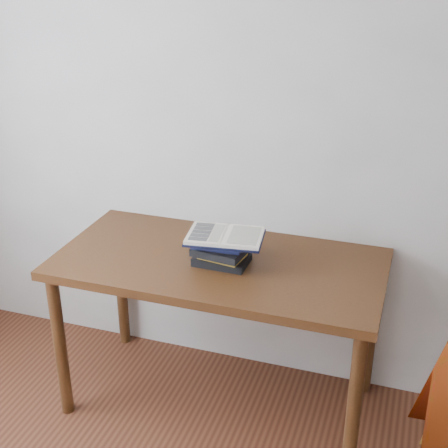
% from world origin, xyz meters
% --- Properties ---
extents(desk, '(1.50, 0.75, 0.81)m').
position_xyz_m(desk, '(0.07, 1.38, 0.71)').
color(desk, '#492512').
rests_on(desk, ground).
extents(book_stack, '(0.24, 0.21, 0.13)m').
position_xyz_m(book_stack, '(0.09, 1.34, 0.87)').
color(book_stack, black).
rests_on(book_stack, desk).
extents(open_book, '(0.36, 0.27, 0.03)m').
position_xyz_m(open_book, '(0.11, 1.34, 0.95)').
color(open_book, black).
rests_on(open_book, book_stack).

